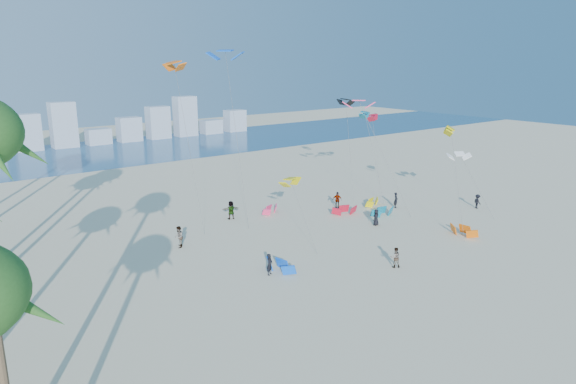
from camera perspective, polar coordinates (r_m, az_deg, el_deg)
ground at (r=34.88m, az=12.57°, el=-13.18°), size 220.00×220.00×0.00m
ocean at (r=95.86m, az=-22.47°, el=3.69°), size 220.00×220.00×0.00m
kitesurfer_near at (r=39.80m, az=-2.03°, el=-7.93°), size 0.73×0.66×1.67m
kitesurfer_mid at (r=41.98m, az=11.69°, el=-7.04°), size 1.01×0.96×1.65m
kitesurfers_far at (r=52.80m, az=2.11°, el=-2.20°), size 32.53×14.26×1.90m
grounded_kites at (r=51.77m, az=7.49°, el=-3.17°), size 21.22×19.50×0.93m
flying_kites at (r=54.87m, az=3.72°, el=9.99°), size 28.97×23.17×17.43m
distant_skyline at (r=104.75m, az=-24.75°, el=6.00°), size 85.00×3.00×8.40m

